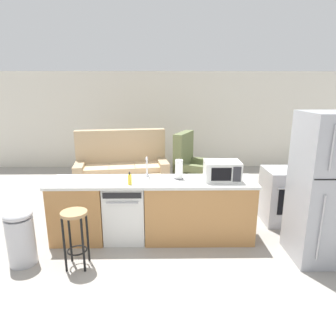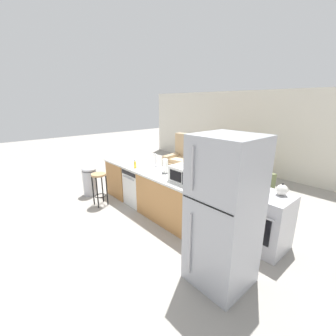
# 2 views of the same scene
# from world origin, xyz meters

# --- Properties ---
(ground_plane) EXTENTS (24.00, 24.00, 0.00)m
(ground_plane) POSITION_xyz_m (0.00, 0.00, 0.00)
(ground_plane) COLOR gray
(wall_back) EXTENTS (10.00, 0.06, 2.60)m
(wall_back) POSITION_xyz_m (0.30, 4.20, 1.30)
(wall_back) COLOR silver
(wall_back) RESTS_ON ground_plane
(kitchen_counter) EXTENTS (2.94, 0.66, 0.90)m
(kitchen_counter) POSITION_xyz_m (0.24, 0.00, 0.42)
(kitchen_counter) COLOR #B77F47
(kitchen_counter) RESTS_ON ground_plane
(dishwasher) EXTENTS (0.58, 0.61, 0.84)m
(dishwasher) POSITION_xyz_m (-0.25, -0.00, 0.42)
(dishwasher) COLOR white
(dishwasher) RESTS_ON ground_plane
(stove_range) EXTENTS (0.76, 0.68, 0.90)m
(stove_range) POSITION_xyz_m (2.35, 0.55, 0.45)
(stove_range) COLOR #B7B7BC
(stove_range) RESTS_ON ground_plane
(refrigerator) EXTENTS (0.72, 0.73, 1.91)m
(refrigerator) POSITION_xyz_m (2.35, -0.55, 0.96)
(refrigerator) COLOR #A8AAB2
(refrigerator) RESTS_ON ground_plane
(microwave) EXTENTS (0.50, 0.37, 0.28)m
(microwave) POSITION_xyz_m (1.15, -0.00, 1.04)
(microwave) COLOR white
(microwave) RESTS_ON kitchen_counter
(sink_faucet) EXTENTS (0.07, 0.18, 0.30)m
(sink_faucet) POSITION_xyz_m (0.06, 0.19, 1.03)
(sink_faucet) COLOR silver
(sink_faucet) RESTS_ON kitchen_counter
(paper_towel_roll) EXTENTS (0.14, 0.14, 0.28)m
(paper_towel_roll) POSITION_xyz_m (0.53, 0.08, 1.04)
(paper_towel_roll) COLOR #4C4C51
(paper_towel_roll) RESTS_ON kitchen_counter
(soap_bottle) EXTENTS (0.06, 0.06, 0.18)m
(soap_bottle) POSITION_xyz_m (-0.15, -0.18, 0.97)
(soap_bottle) COLOR yellow
(soap_bottle) RESTS_ON kitchen_counter
(kettle) EXTENTS (0.21, 0.17, 0.19)m
(kettle) POSITION_xyz_m (2.52, 0.68, 0.99)
(kettle) COLOR silver
(kettle) RESTS_ON stove_range
(bar_stool) EXTENTS (0.32, 0.32, 0.74)m
(bar_stool) POSITION_xyz_m (-0.77, -0.74, 0.54)
(bar_stool) COLOR tan
(bar_stool) RESTS_ON ground_plane
(trash_bin) EXTENTS (0.35, 0.35, 0.74)m
(trash_bin) POSITION_xyz_m (-1.49, -0.66, 0.38)
(trash_bin) COLOR #B7B7BC
(trash_bin) RESTS_ON ground_plane
(couch) EXTENTS (2.11, 1.20, 1.27)m
(couch) POSITION_xyz_m (-0.63, 2.41, 0.39)
(couch) COLOR tan
(couch) RESTS_ON ground_plane
(armchair) EXTENTS (1.07, 1.10, 1.20)m
(armchair) POSITION_xyz_m (0.95, 2.59, 0.35)
(armchair) COLOR #667047
(armchair) RESTS_ON ground_plane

